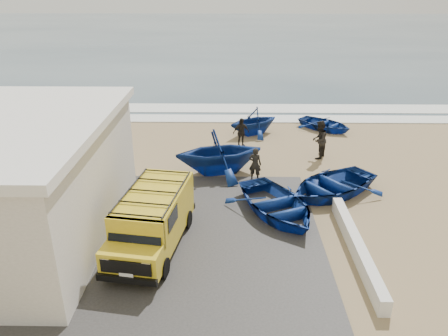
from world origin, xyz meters
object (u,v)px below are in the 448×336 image
object	(u,v)px
boat_near_right	(331,185)
boat_far_right	(325,124)
fisherman_middle	(319,140)
fisherman_back	(241,133)
fisherman_front	(255,164)
boat_far_left	(253,121)
van	(152,218)
boat_near_left	(276,204)
boat_mid_left	(219,152)
parapet	(357,247)

from	to	relation	value
boat_near_right	boat_far_right	size ratio (longest dim) A/B	1.32
boat_near_right	fisherman_middle	world-z (taller)	fisherman_middle
fisherman_back	fisherman_front	bearing A→B (deg)	-106.89
fisherman_middle	boat_far_left	bearing A→B (deg)	-111.10
boat_near_right	boat_far_left	world-z (taller)	boat_far_left
fisherman_front	boat_far_right	bearing A→B (deg)	-109.70
van	boat_near_left	bearing A→B (deg)	35.46
van	boat_far_right	size ratio (longest dim) A/B	1.47
boat_mid_left	parapet	bearing A→B (deg)	-158.33
fisherman_back	boat_far_left	bearing A→B (deg)	45.49
boat_near_right	fisherman_back	bearing A→B (deg)	177.76
boat_mid_left	fisherman_back	world-z (taller)	boat_mid_left
boat_far_left	boat_far_right	world-z (taller)	boat_far_left
van	parapet	bearing A→B (deg)	5.53
boat_near_right	fisherman_front	size ratio (longest dim) A/B	2.82
boat_near_left	boat_far_right	distance (m)	11.09
boat_near_left	boat_mid_left	world-z (taller)	boat_mid_left
van	fisherman_back	xyz separation A→B (m)	(3.18, 9.62, -0.28)
boat_near_right	boat_far_right	distance (m)	8.73
boat_far_left	boat_far_right	distance (m)	4.48
boat_far_left	fisherman_back	distance (m)	2.22
boat_near_left	fisherman_front	distance (m)	3.26
van	fisherman_front	world-z (taller)	van
parapet	boat_near_left	bearing A→B (deg)	132.97
boat_mid_left	fisherman_middle	xyz separation A→B (m)	(5.00, 1.92, -0.08)
boat_far_left	boat_far_right	size ratio (longest dim) A/B	0.92
boat_near_left	boat_far_left	world-z (taller)	boat_far_left
fisherman_front	fisherman_back	xyz separation A→B (m)	(-0.55, 4.25, 0.03)
boat_near_right	fisherman_middle	bearing A→B (deg)	141.76
van	boat_near_right	xyz separation A→B (m)	(6.89, 3.97, -0.63)
boat_far_right	fisherman_front	world-z (taller)	fisherman_front
boat_far_right	boat_near_right	bearing A→B (deg)	-146.37
boat_mid_left	fisherman_middle	size ratio (longest dim) A/B	2.06
boat_near_left	boat_far_right	size ratio (longest dim) A/B	1.32
fisherman_front	fisherman_middle	world-z (taller)	fisherman_middle
van	boat_near_left	distance (m)	4.97
boat_near_right	van	bearing A→B (deg)	-95.63
boat_far_left	fisherman_back	size ratio (longest dim) A/B	1.91
boat_near_right	parapet	bearing A→B (deg)	-36.37
boat_near_left	boat_far_left	size ratio (longest dim) A/B	1.43
boat_mid_left	boat_far_right	distance (m)	8.99
boat_near_left	fisherman_front	bearing A→B (deg)	77.69
fisherman_middle	fisherman_back	xyz separation A→B (m)	(-3.91, 1.56, -0.18)
boat_mid_left	boat_near_right	bearing A→B (deg)	-128.60
boat_near_left	boat_mid_left	distance (m)	4.62
parapet	boat_far_right	bearing A→B (deg)	83.49
parapet	fisherman_front	xyz separation A→B (m)	(-3.11, 5.78, 0.50)
boat_near_left	boat_mid_left	size ratio (longest dim) A/B	1.09
boat_near_left	boat_far_left	xyz separation A→B (m)	(-0.46, 9.50, 0.35)
boat_far_right	fisherman_middle	world-z (taller)	fisherman_middle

